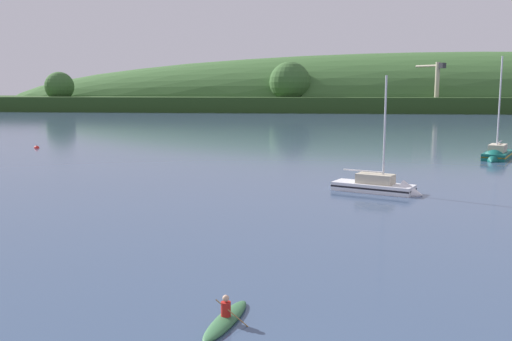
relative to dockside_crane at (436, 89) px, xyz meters
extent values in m
cube|color=#27431B|center=(-38.19, 18.29, -5.05)|extent=(470.52, 61.32, 4.99)
ellipsoid|color=#38602D|center=(16.22, 38.03, -7.55)|extent=(376.68, 76.62, 43.78)
sphere|color=#38602D|center=(-132.99, 9.48, 1.16)|extent=(10.63, 10.63, 10.63)
sphere|color=#38602D|center=(-48.23, 8.66, 2.47)|extent=(14.38, 14.38, 14.38)
cube|color=#4C4C51|center=(0.15, -0.15, -6.55)|extent=(4.46, 4.46, 2.00)
cylinder|color=#BCB293|center=(0.15, -0.15, 1.62)|extent=(1.43, 1.43, 14.33)
cylinder|color=#BCB293|center=(-2.45, 2.47, 7.63)|extent=(7.06, 7.11, 0.79)
cube|color=#333338|center=(1.32, -1.33, 7.63)|extent=(2.46, 2.46, 1.72)
cube|color=#0F564C|center=(-18.91, -126.94, -7.48)|extent=(4.84, 6.85, 1.35)
cone|color=#0F564C|center=(-20.26, -129.87, -7.48)|extent=(2.72, 2.41, 2.25)
cube|color=gold|center=(-18.91, -126.94, -7.14)|extent=(4.86, 6.86, 0.15)
cube|color=#BCB299|center=(-18.97, -127.08, -6.39)|extent=(2.67, 3.31, 0.83)
cylinder|color=silver|center=(-19.25, -127.67, -1.73)|extent=(0.16, 0.16, 10.16)
cylinder|color=silver|center=(-18.53, -126.13, -5.83)|extent=(1.54, 3.13, 0.13)
cube|color=white|center=(-34.28, -148.74, -7.47)|extent=(6.14, 4.29, 1.09)
cone|color=white|center=(-31.63, -149.98, -7.47)|extent=(2.14, 2.35, 1.91)
cube|color=black|center=(-34.28, -148.74, -7.21)|extent=(6.15, 4.30, 0.12)
cube|color=#BCB299|center=(-34.15, -148.80, -6.57)|extent=(2.96, 2.34, 0.71)
cylinder|color=silver|center=(-33.62, -149.05, -3.03)|extent=(0.14, 0.14, 7.80)
cylinder|color=silver|center=(-35.01, -148.40, -6.07)|extent=(2.83, 1.41, 0.11)
ellipsoid|color=#33663D|center=(-41.24, -172.98, -7.48)|extent=(1.39, 3.50, 0.30)
cylinder|color=#B21E19|center=(-41.24, -172.98, -7.14)|extent=(0.38, 0.38, 0.55)
sphere|color=tan|center=(-41.24, -172.98, -6.75)|extent=(0.22, 0.22, 0.22)
cylinder|color=olive|center=(-40.96, -173.15, -7.22)|extent=(1.23, 0.30, 0.89)
sphere|color=red|center=(-74.11, -121.94, -7.55)|extent=(0.65, 0.65, 0.65)
cylinder|color=black|center=(-74.11, -121.94, -7.18)|extent=(0.04, 0.04, 0.08)
camera|label=1|loc=(-38.42, -189.91, -0.16)|focal=39.38mm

